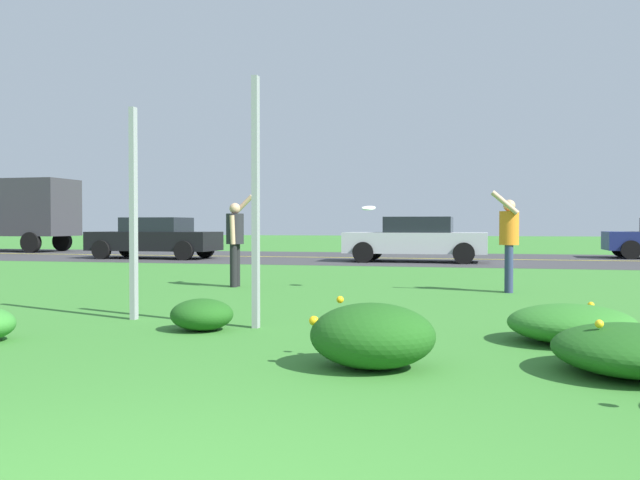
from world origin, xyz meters
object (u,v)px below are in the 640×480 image
Objects in this scene: sign_post_near_path at (133,214)px; car_silver_center_right at (416,239)px; person_thrower_dark_shirt at (235,236)px; person_catcher_orange_shirt at (509,237)px; box_truck_white at (4,211)px; frisbee_white at (369,208)px; sign_post_by_roadside at (256,202)px; car_black_rightmost at (155,238)px.

car_silver_center_right is (2.10, 14.24, -0.60)m from sign_post_near_path.
person_thrower_dark_shirt is 0.99× the size of person_catcher_orange_shirt.
box_truck_white is (-16.36, 13.95, 0.83)m from person_thrower_dark_shirt.
car_silver_center_right is 0.67× the size of box_truck_white.
box_truck_white reaches higher than frisbee_white.
sign_post_by_roadside reaches higher than car_black_rightmost.
car_black_rightmost is (-9.32, 9.59, -0.77)m from frisbee_white.
person_catcher_orange_shirt is 9.87m from car_silver_center_right.
car_black_rightmost is at bearing 180.00° from car_silver_center_right.
person_thrower_dark_shirt is 2.66m from frisbee_white.
car_black_rightmost is at bearing 116.55° from sign_post_near_path.
car_black_rightmost is (-9.22, 0.00, 0.00)m from car_silver_center_right.
person_catcher_orange_shirt is (5.10, 0.14, 0.02)m from person_thrower_dark_shirt.
sign_post_by_roadside is 17.04m from car_black_rightmost.
box_truck_white is (-18.86, 4.29, 1.06)m from car_silver_center_right.
frisbee_white is 23.51m from box_truck_white.
sign_post_by_roadside is 5.86m from person_catcher_orange_shirt.
frisbee_white is at bearing 84.54° from sign_post_by_roadside.
frisbee_white is at bearing -89.37° from car_silver_center_right.
frisbee_white is (2.21, 4.65, 0.17)m from sign_post_near_path.
sign_post_by_roadside is 26.40m from box_truck_white.
sign_post_by_roadside is at bearing -95.46° from frisbee_white.
person_catcher_orange_shirt is 0.40× the size of car_black_rightmost.
sign_post_near_path is at bearing 170.19° from sign_post_by_roadside.
frisbee_white is 0.04× the size of box_truck_white.
box_truck_white reaches higher than person_thrower_dark_shirt.
person_catcher_orange_shirt is at bearing 1.87° from frisbee_white.
car_silver_center_right is (2.49, 9.66, -0.24)m from person_thrower_dark_shirt.
sign_post_near_path is 1.49× the size of person_catcher_orange_shirt.
sign_post_near_path reaches higher than car_black_rightmost.
box_truck_white is at bearing 139.55° from person_thrower_dark_shirt.
sign_post_by_roadside is (1.74, -0.30, 0.12)m from sign_post_near_path.
sign_post_by_roadside reaches higher than person_thrower_dark_shirt.
car_black_rightmost is at bearing 121.33° from sign_post_by_roadside.
car_silver_center_right is at bearing 88.56° from sign_post_by_roadside.
car_black_rightmost is (-7.11, 14.24, -0.60)m from sign_post_near_path.
sign_post_near_path is 5.15m from frisbee_white.
sign_post_by_roadside reaches higher than sign_post_near_path.
box_truck_white is at bearing 143.78° from frisbee_white.
sign_post_near_path is at bearing -63.45° from car_black_rightmost.
sign_post_by_roadside is at bearing -120.60° from person_catcher_orange_shirt.
car_black_rightmost is at bearing -24.01° from box_truck_white.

